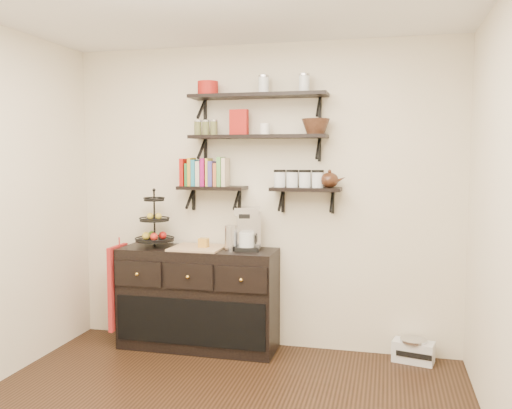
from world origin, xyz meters
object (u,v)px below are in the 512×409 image
at_px(sideboard, 198,298).
at_px(radio, 413,351).
at_px(fruit_stand, 155,228).
at_px(coffee_maker, 248,230).

bearing_deg(sideboard, radio, 2.90).
bearing_deg(fruit_stand, coffee_maker, 1.48).
bearing_deg(coffee_maker, fruit_stand, 170.74).
bearing_deg(sideboard, fruit_stand, 179.49).
relative_size(coffee_maker, radio, 1.06).
relative_size(fruit_stand, coffee_maker, 1.33).
distance_m(fruit_stand, coffee_maker, 0.86).
relative_size(sideboard, fruit_stand, 2.77).
height_order(coffee_maker, radio, coffee_maker).
distance_m(fruit_stand, radio, 2.47).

